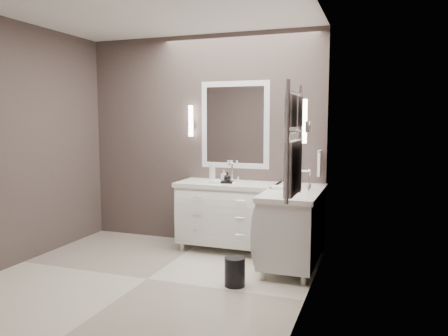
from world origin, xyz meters
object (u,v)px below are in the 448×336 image
(vanity_back, at_px, (228,212))
(waste_bin, at_px, (235,272))
(vanity_right, at_px, (293,223))
(towel_ladder, at_px, (294,148))

(vanity_back, distance_m, waste_bin, 1.24)
(vanity_right, bearing_deg, towel_ladder, -80.16)
(towel_ladder, bearing_deg, vanity_back, 124.10)
(vanity_back, xyz_separation_m, vanity_right, (0.88, -0.33, 0.00))
(vanity_back, relative_size, vanity_right, 1.00)
(vanity_right, bearing_deg, waste_bin, -118.66)
(waste_bin, bearing_deg, vanity_back, 112.20)
(vanity_back, relative_size, waste_bin, 4.37)
(waste_bin, bearing_deg, vanity_right, 61.34)
(vanity_back, xyz_separation_m, towel_ladder, (1.10, -1.63, 0.91))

